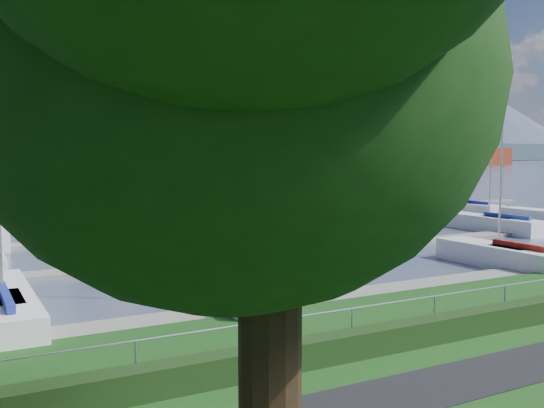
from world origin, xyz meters
TOP-DOWN VIEW (x-y plane):
  - path at (0.00, -3.00)m, footprint 160.00×2.00m
  - hedge at (0.00, -0.40)m, footprint 80.00×0.70m
  - fence at (0.00, 0.00)m, footprint 80.00×0.04m
  - docks at (0.00, 26.00)m, footprint 90.00×41.60m
  - crane at (-3.52, 29.59)m, footprint 7.54×12.99m
  - cargo_ship_mid at (53.74, 211.37)m, footprint 108.90×46.83m
  - cargo_ship_east at (166.07, 183.71)m, footprint 86.45×22.58m
  - sailboat_fleet at (-3.96, 29.41)m, footprint 74.12×49.42m

SIDE VIEW (x-z plane):
  - docks at x=0.00m, z-range -0.34..-0.09m
  - path at x=0.00m, z-range -0.01..0.03m
  - hedge at x=0.00m, z-range 0.00..0.70m
  - fence at x=0.00m, z-range 1.18..1.22m
  - cargo_ship_mid at x=53.74m, z-range -7.28..14.22m
  - cargo_ship_east at x=166.07m, z-range -7.06..14.44m
  - crane at x=-3.52m, z-range -5.85..16.50m
  - sailboat_fleet at x=-3.96m, z-range -1.42..12.20m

